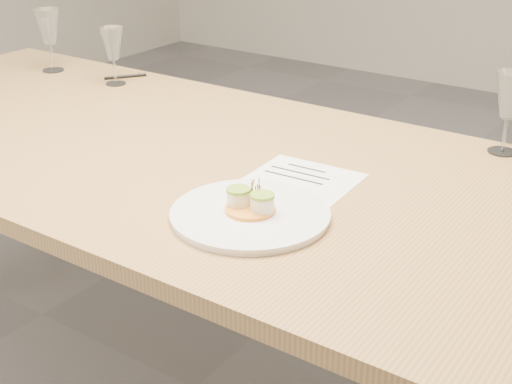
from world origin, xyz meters
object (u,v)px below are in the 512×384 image
Objects in this scene: dinner_plate at (250,213)px; wine_glass_1 at (113,45)px; recipe_sheet at (292,186)px; wine_glass_2 at (510,97)px; ballpoint_pen at (126,76)px; dining_table at (184,174)px; wine_glass_0 at (48,28)px.

wine_glass_1 is (-0.91, 0.54, 0.12)m from dinner_plate.
wine_glass_1 is (-0.90, 0.37, 0.13)m from recipe_sheet.
dinner_plate is 1.07m from wine_glass_1.
wine_glass_1 is at bearing 149.24° from dinner_plate.
wine_glass_2 is at bearing 4.90° from wine_glass_1.
recipe_sheet is (-0.01, 0.18, -0.01)m from dinner_plate.
wine_glass_1 reaches higher than ballpoint_pen.
dining_table is 7.71× the size of recipe_sheet.
wine_glass_0 is (-1.21, 0.54, 0.14)m from dinner_plate.
ballpoint_pen is 1.25m from wine_glass_2.
recipe_sheet is 2.60× the size of ballpoint_pen.
recipe_sheet is 1.26m from wine_glass_0.
wine_glass_1 is at bearing -175.10° from wine_glass_2.
dinner_plate reaches higher than recipe_sheet.
wine_glass_1 reaches higher than recipe_sheet.
wine_glass_1 is 0.91× the size of wine_glass_2.
dinner_plate is at bearing -30.76° from wine_glass_1.
dining_table is 0.71m from ballpoint_pen.
wine_glass_0 reaches higher than ballpoint_pen.
ballpoint_pen is 0.59× the size of wine_glass_2.
wine_glass_0 is at bearing -175.99° from wine_glass_2.
wine_glass_0 reaches higher than wine_glass_2.
wine_glass_1 is at bearing 0.34° from wine_glass_0.
wine_glass_2 is at bearing 4.01° from wine_glass_0.
wine_glass_0 is 0.30m from wine_glass_1.
dining_table is at bearing -88.72° from ballpoint_pen.
dining_table is at bearing -30.32° from wine_glass_1.
recipe_sheet is at bearing -79.71° from ballpoint_pen.
dining_table is 0.81m from wine_glass_2.
dinner_plate is at bearing -115.00° from wine_glass_2.
wine_glass_2 reaches higher than dinner_plate.
recipe_sheet is 1.48× the size of wine_glass_0.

